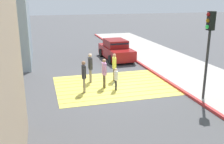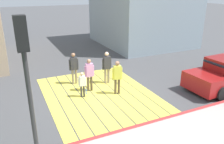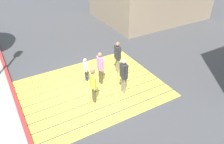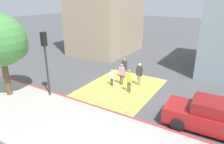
{
  "view_description": "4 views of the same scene",
  "coord_description": "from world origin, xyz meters",
  "px_view_note": "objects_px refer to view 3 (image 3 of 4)",
  "views": [
    {
      "loc": [
        3.82,
        13.45,
        4.86
      ],
      "look_at": [
        0.1,
        0.16,
        0.85
      ],
      "focal_mm": 41.73,
      "sensor_mm": 36.0,
      "label": 1
    },
    {
      "loc": [
        -9.27,
        3.66,
        4.82
      ],
      "look_at": [
        -0.56,
        -0.43,
        1.27
      ],
      "focal_mm": 36.65,
      "sensor_mm": 36.0,
      "label": 2
    },
    {
      "loc": [
        -3.41,
        -7.71,
        6.37
      ],
      "look_at": [
        0.76,
        -0.5,
        0.97
      ],
      "focal_mm": 36.17,
      "sensor_mm": 36.0,
      "label": 3
    },
    {
      "loc": [
        -11.78,
        -6.49,
        6.14
      ],
      "look_at": [
        0.28,
        0.91,
        0.97
      ],
      "focal_mm": 32.65,
      "sensor_mm": 36.0,
      "label": 4
    }
  ],
  "objects_px": {
    "pedestrian_adult_side": "(118,55)",
    "pedestrian_child_with_racket": "(86,68)",
    "pedestrian_adult_trailing": "(100,66)",
    "pedestrian_teen_behind": "(93,83)",
    "pedestrian_adult_lead": "(124,74)"
  },
  "relations": [
    {
      "from": "pedestrian_adult_lead",
      "to": "pedestrian_adult_trailing",
      "type": "bearing_deg",
      "value": 114.87
    },
    {
      "from": "pedestrian_teen_behind",
      "to": "pedestrian_child_with_racket",
      "type": "height_order",
      "value": "pedestrian_teen_behind"
    },
    {
      "from": "pedestrian_adult_trailing",
      "to": "pedestrian_child_with_racket",
      "type": "relative_size",
      "value": 1.34
    },
    {
      "from": "pedestrian_adult_trailing",
      "to": "pedestrian_adult_side",
      "type": "relative_size",
      "value": 0.96
    },
    {
      "from": "pedestrian_adult_side",
      "to": "pedestrian_child_with_racket",
      "type": "xyz_separation_m",
      "value": [
        -1.7,
        0.11,
        -0.31
      ]
    },
    {
      "from": "pedestrian_adult_side",
      "to": "pedestrian_child_with_racket",
      "type": "distance_m",
      "value": 1.73
    },
    {
      "from": "pedestrian_adult_trailing",
      "to": "pedestrian_teen_behind",
      "type": "relative_size",
      "value": 0.99
    },
    {
      "from": "pedestrian_adult_lead",
      "to": "pedestrian_adult_side",
      "type": "relative_size",
      "value": 1.01
    },
    {
      "from": "pedestrian_adult_side",
      "to": "pedestrian_child_with_racket",
      "type": "bearing_deg",
      "value": 176.45
    },
    {
      "from": "pedestrian_adult_lead",
      "to": "pedestrian_child_with_racket",
      "type": "distance_m",
      "value": 2.02
    },
    {
      "from": "pedestrian_adult_lead",
      "to": "pedestrian_teen_behind",
      "type": "distance_m",
      "value": 1.43
    },
    {
      "from": "pedestrian_teen_behind",
      "to": "pedestrian_child_with_racket",
      "type": "relative_size",
      "value": 1.35
    },
    {
      "from": "pedestrian_adult_lead",
      "to": "pedestrian_child_with_racket",
      "type": "xyz_separation_m",
      "value": [
        -1.05,
        1.7,
        -0.32
      ]
    },
    {
      "from": "pedestrian_adult_trailing",
      "to": "pedestrian_adult_side",
      "type": "xyz_separation_m",
      "value": [
        1.19,
        0.42,
        0.04
      ]
    },
    {
      "from": "pedestrian_adult_side",
      "to": "pedestrian_adult_lead",
      "type": "bearing_deg",
      "value": -112.17
    }
  ]
}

